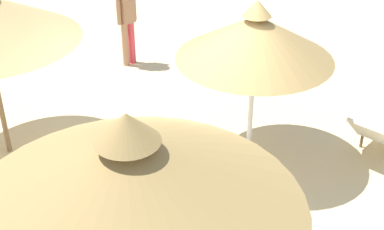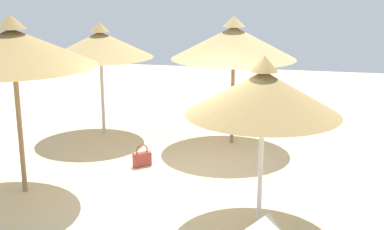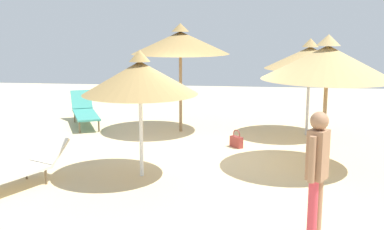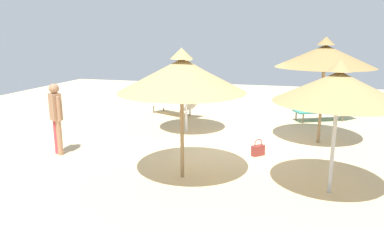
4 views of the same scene
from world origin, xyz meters
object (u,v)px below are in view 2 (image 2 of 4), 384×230
at_px(parasol_umbrella_edge, 13,47).
at_px(parasol_umbrella_near_right, 263,93).
at_px(parasol_umbrella_far_right, 100,44).
at_px(parasol_umbrella_near_left, 234,43).
at_px(handbag, 142,159).

xyz_separation_m(parasol_umbrella_edge, parasol_umbrella_near_right, (0.20, 3.87, -0.48)).
relative_size(parasol_umbrella_edge, parasol_umbrella_far_right, 1.15).
relative_size(parasol_umbrella_edge, parasol_umbrella_near_left, 1.08).
distance_m(parasol_umbrella_near_right, handbag, 3.41).
distance_m(parasol_umbrella_near_left, parasol_umbrella_near_right, 3.64).
distance_m(parasol_umbrella_edge, parasol_umbrella_far_right, 3.35).
xyz_separation_m(parasol_umbrella_near_left, parasol_umbrella_near_right, (3.51, 0.92, -0.24)).
bearing_deg(parasol_umbrella_edge, parasol_umbrella_far_right, 179.18).
bearing_deg(handbag, parasol_umbrella_edge, -44.66).
xyz_separation_m(parasol_umbrella_far_right, handbag, (1.79, 1.48, -1.87)).
distance_m(parasol_umbrella_edge, handbag, 3.12).
height_order(parasol_umbrella_edge, handbag, parasol_umbrella_edge).
relative_size(parasol_umbrella_near_left, parasol_umbrella_near_right, 1.11).
height_order(parasol_umbrella_edge, parasol_umbrella_near_right, parasol_umbrella_edge).
relative_size(parasol_umbrella_near_right, handbag, 5.62).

